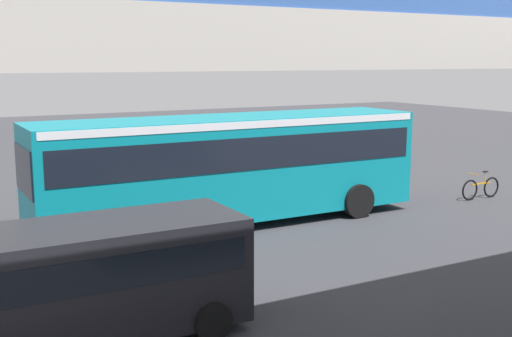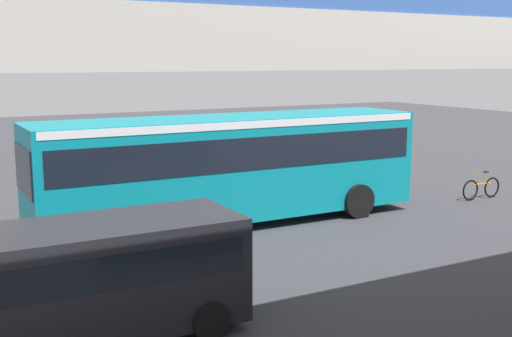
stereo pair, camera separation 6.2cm
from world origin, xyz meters
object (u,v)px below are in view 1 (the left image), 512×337
(parked_van, at_px, (103,273))
(pedestrian, at_px, (299,160))
(traffic_sign, at_px, (235,138))
(city_bus, at_px, (231,160))
(bicycle_orange, at_px, (481,188))

(parked_van, bearing_deg, pedestrian, -135.79)
(traffic_sign, bearing_deg, pedestrian, 171.96)
(city_bus, xyz_separation_m, pedestrian, (-5.16, -4.35, -1.00))
(pedestrian, bearing_deg, parked_van, 44.21)
(city_bus, height_order, traffic_sign, city_bus)
(bicycle_orange, height_order, traffic_sign, traffic_sign)
(bicycle_orange, xyz_separation_m, pedestrian, (3.91, -5.56, 0.51))
(parked_van, relative_size, traffic_sign, 1.71)
(parked_van, height_order, bicycle_orange, parked_van)
(pedestrian, distance_m, traffic_sign, 2.83)
(city_bus, height_order, bicycle_orange, city_bus)
(parked_van, height_order, traffic_sign, traffic_sign)
(city_bus, bearing_deg, bicycle_orange, 172.40)
(pedestrian, xyz_separation_m, traffic_sign, (2.62, -0.37, 1.00))
(bicycle_orange, bearing_deg, traffic_sign, -42.24)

